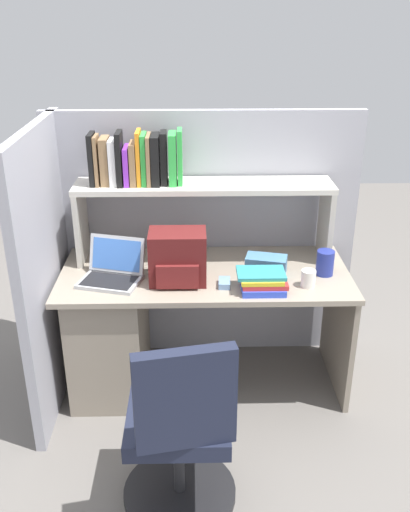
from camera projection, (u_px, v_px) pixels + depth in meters
ground_plane at (205, 380)px, 3.45m from camera, size 8.00×8.00×0.00m
desk at (137, 323)px, 3.27m from camera, size 1.60×0.70×0.73m
cubicle_partition_rear at (203, 238)px, 3.47m from camera, size 1.84×0.05×1.55m
cubicle_partition_left at (48, 270)px, 3.07m from camera, size 0.05×1.06×1.55m
overhead_hutch at (204, 200)px, 3.18m from camera, size 1.44×0.28×0.45m
reference_books_on_shelf at (137, 160)px, 3.08m from camera, size 0.50×0.17×0.30m
laptop at (112, 271)px, 3.04m from camera, size 0.37×0.33×0.22m
backpack at (178, 258)px, 2.99m from camera, size 0.30×0.22×0.28m
computer_mouse at (224, 283)px, 2.99m from camera, size 0.07×0.11×0.03m
paper_cup at (308, 279)px, 2.97m from camera, size 0.08×0.08×0.09m
tissue_box at (266, 265)px, 3.11m from camera, size 0.24×0.17×0.10m
snack_canister at (325, 263)px, 3.09m from camera, size 0.10×0.10×0.14m
desk_book_stack at (262, 281)px, 2.94m from camera, size 0.26×0.20×0.10m
office_chair at (180, 438)px, 2.43m from camera, size 0.52×0.52×0.93m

